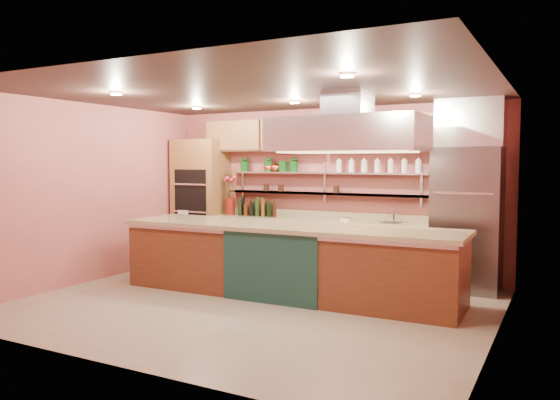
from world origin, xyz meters
The scene contains 21 objects.
floor centered at (0.00, 0.00, -0.01)m, with size 6.00×5.00×0.02m, color gray.
ceiling centered at (0.00, 0.00, 2.80)m, with size 6.00×5.00×0.02m, color black.
wall_back centered at (0.00, 2.50, 1.40)m, with size 6.00×0.04×2.80m, color #AC5751.
wall_front centered at (0.00, -2.50, 1.40)m, with size 6.00×0.04×2.80m, color #AC5751.
wall_left centered at (-3.00, 0.00, 1.40)m, with size 0.04×5.00×2.80m, color #AC5751.
wall_right centered at (3.00, 0.00, 1.40)m, with size 0.04×5.00×2.80m, color #AC5751.
oven_stack centered at (-2.45, 2.18, 1.15)m, with size 0.95×0.64×2.30m, color #936035.
refrigerator centered at (2.35, 2.14, 1.05)m, with size 0.95×0.72×2.10m, color slate.
back_counter centered at (-0.05, 2.20, 0.47)m, with size 3.84×0.64×0.93m, color tan.
wall_shelf_lower centered at (-0.05, 2.37, 1.35)m, with size 3.60×0.26×0.03m, color silver.
wall_shelf_upper centered at (-0.05, 2.37, 1.70)m, with size 3.60×0.26×0.03m, color silver.
upper_cabinets centered at (0.00, 2.32, 2.35)m, with size 4.60×0.36×0.55m, color #936035.
range_hood centered at (1.06, 0.63, 2.25)m, with size 2.00×1.00×0.45m, color silver.
ceiling_downlights centered at (0.00, 0.20, 2.77)m, with size 4.00×2.80×0.02m, color #FFE5A5.
island centered at (0.16, 0.63, 0.50)m, with size 4.83×1.05×1.01m, color brown.
flower_vase centered at (-1.78, 2.15, 1.08)m, with size 0.17×0.17×0.30m, color #64160F.
oil_bottle_cluster centered at (-1.18, 2.15, 1.06)m, with size 0.82×0.24×0.27m, color black.
kitchen_scale centered at (0.46, 2.15, 0.97)m, with size 0.15×0.11×0.08m, color white.
bar_faucet centered at (1.23, 2.25, 1.05)m, with size 0.03×0.03×0.24m, color silver.
copper_kettle centered at (-0.95, 2.37, 1.79)m, with size 0.18×0.18×0.15m, color #D14F30.
green_canister centered at (-0.81, 2.37, 1.81)m, with size 0.15×0.15×0.18m, color #0E4213.
Camera 1 is at (3.65, -6.13, 1.89)m, focal length 35.00 mm.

